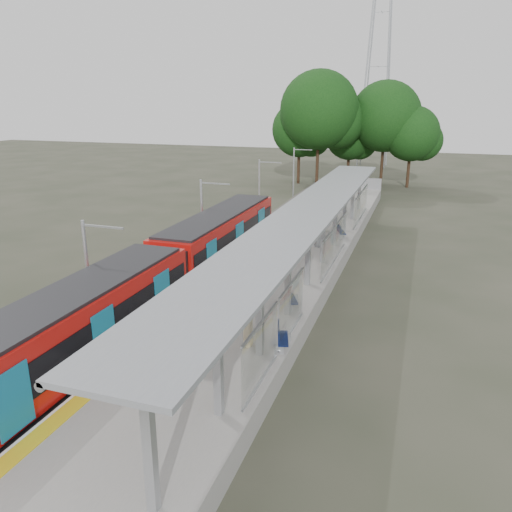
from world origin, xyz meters
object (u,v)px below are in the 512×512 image
(bench_far, at_px, (340,231))
(bench_near, at_px, (281,336))
(train, at_px, (165,273))
(bench_mid, at_px, (290,297))
(info_pillar_near, at_px, (248,328))
(litter_bin, at_px, (317,240))
(info_pillar_far, at_px, (324,220))

(bench_far, bearing_deg, bench_near, -108.84)
(train, xyz_separation_m, bench_near, (7.12, -3.80, -0.57))
(bench_near, height_order, bench_mid, bench_mid)
(train, height_order, bench_near, train)
(bench_near, distance_m, bench_far, 17.12)
(info_pillar_near, bearing_deg, train, 145.81)
(bench_mid, bearing_deg, litter_bin, 70.07)
(bench_mid, bearing_deg, info_pillar_near, -122.06)
(train, height_order, info_pillar_far, train)
(bench_near, bearing_deg, bench_far, 74.80)
(train, distance_m, bench_far, 14.86)
(bench_mid, height_order, litter_bin, bench_mid)
(bench_near, bearing_deg, train, 134.90)
(bench_near, distance_m, info_pillar_far, 18.76)
(bench_mid, bearing_deg, train, 157.38)
(train, bearing_deg, bench_near, -28.08)
(train, xyz_separation_m, info_pillar_near, (5.84, -4.04, -0.31))
(bench_far, distance_m, litter_bin, 2.89)
(train, bearing_deg, bench_mid, 2.12)
(bench_mid, height_order, info_pillar_far, info_pillar_far)
(bench_mid, height_order, bench_far, bench_far)
(train, relative_size, bench_near, 19.79)
(bench_mid, bearing_deg, bench_near, -104.50)
(bench_far, xyz_separation_m, info_pillar_near, (-0.74, -17.35, 0.25))
(bench_near, height_order, litter_bin, bench_near)
(train, distance_m, info_pillar_near, 7.11)
(info_pillar_far, bearing_deg, litter_bin, -66.60)
(bench_near, bearing_deg, bench_mid, 83.23)
(bench_far, height_order, info_pillar_near, info_pillar_near)
(bench_far, distance_m, info_pillar_near, 17.37)
(litter_bin, bearing_deg, bench_near, -83.65)
(bench_near, relative_size, info_pillar_near, 0.82)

